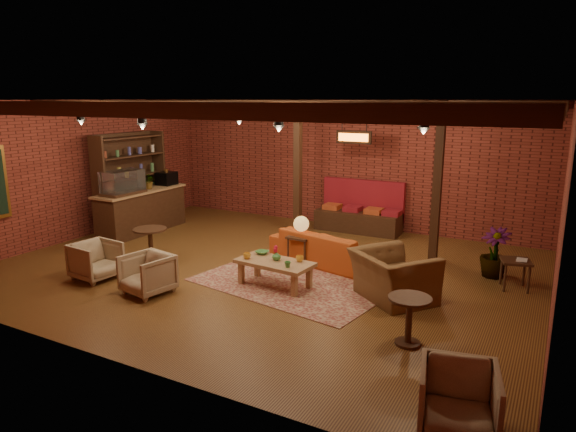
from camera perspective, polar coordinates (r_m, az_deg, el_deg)
The scene contains 28 objects.
floor at distance 10.07m, azimuth -2.73°, elevation -5.80°, with size 10.00×10.00×0.00m, color #3B1E0E.
ceiling at distance 9.53m, azimuth -2.95°, elevation 12.73°, with size 10.00×8.00×0.02m, color black.
wall_back at distance 13.22m, azimuth 6.22°, elevation 5.79°, with size 10.00×0.02×3.20m, color maroon.
wall_front at distance 6.66m, azimuth -20.95°, elevation -2.16°, with size 10.00×0.02×3.20m, color maroon.
wall_left at distance 12.96m, azimuth -22.18°, elevation 4.77°, with size 0.02×8.00×3.20m, color maroon.
wall_right at distance 8.31m, azimuth 28.15°, elevation 0.04°, with size 0.02×8.00×3.20m, color maroon.
ceiling_beams at distance 9.53m, azimuth -2.94°, elevation 12.01°, with size 9.80×6.40×0.22m, color #311B10, non-canonical shape.
ceiling_pipe at distance 10.94m, azimuth 1.51°, elevation 10.94°, with size 0.12×0.12×9.60m, color black.
post_left at distance 12.20m, azimuth 1.09°, elevation 5.27°, with size 0.16×0.16×3.20m, color #311B10.
post_right at distance 10.50m, azimuth 16.27°, elevation 3.48°, with size 0.16×0.16×3.20m, color #311B10.
service_counter at distance 13.09m, azimuth -16.01°, elevation 1.75°, with size 0.80×2.50×1.60m, color #311B10, non-canonical shape.
plant_counter at distance 13.09m, azimuth -15.20°, elevation 3.67°, with size 0.35×0.39×0.30m, color #337F33.
shelving_hutch at distance 13.37m, azimuth -17.05°, elevation 3.65°, with size 0.52×2.00×2.40m, color #311B10, non-canonical shape.
banquette at distance 12.78m, azimuth 7.82°, elevation 0.49°, with size 2.10×0.70×1.00m, color maroon, non-canonical shape.
service_sign at distance 12.09m, azimuth 7.33°, elevation 8.67°, with size 0.86×0.06×0.30m, color orange.
ceiling_spotlights at distance 9.54m, azimuth -2.92°, elevation 10.69°, with size 6.40×4.40×0.28m, color black, non-canonical shape.
rug at distance 9.41m, azimuth 1.24°, elevation -7.11°, with size 3.35×2.56×0.01m, color maroon.
sofa at distance 10.25m, azimuth 4.29°, elevation -3.51°, with size 2.30×0.90×0.67m, color #A74217.
coffee_table at distance 9.01m, azimuth -1.52°, elevation -5.31°, with size 1.40×0.79×0.71m.
side_table_lamp at distance 10.12m, azimuth 1.48°, elevation -1.30°, with size 0.49×0.49×0.98m.
round_table_left at distance 10.67m, azimuth -15.05°, elevation -2.51°, with size 0.67×0.67×0.69m.
armchair_a at distance 10.01m, azimuth -20.57°, elevation -4.47°, with size 0.74×0.69×0.76m, color #BEAD93.
armchair_b at distance 9.02m, azimuth -15.37°, elevation -6.02°, with size 0.73×0.68×0.75m, color #BEAD93.
armchair_right at distance 8.55m, azimuth 11.63°, elevation -5.70°, with size 1.23×0.80×1.08m, color brown.
side_table_book at distance 9.69m, azimuth 24.01°, elevation -4.70°, with size 0.58×0.58×0.55m.
round_table_right at distance 7.12m, azimuth 13.31°, elevation -10.44°, with size 0.58×0.58×0.67m.
armchair_far at distance 5.58m, azimuth 18.42°, elevation -18.55°, with size 0.75×0.70×0.77m, color #BEAD93.
plant_tall at distance 9.97m, azimuth 22.43°, elevation 1.31°, with size 1.56×1.56×2.78m, color #4C7F4C.
Camera 1 is at (4.94, -8.15, 3.24)m, focal length 32.00 mm.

